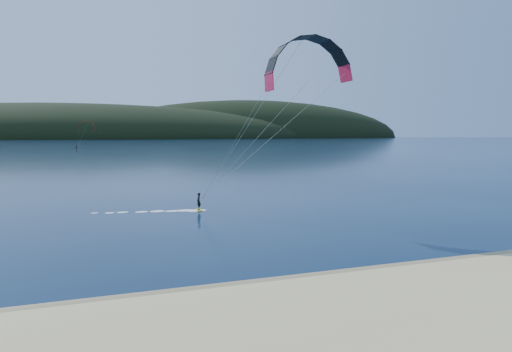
# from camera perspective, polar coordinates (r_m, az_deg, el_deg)

# --- Properties ---
(ground) EXTENTS (1800.00, 1800.00, 0.00)m
(ground) POSITION_cam_1_polar(r_m,az_deg,el_deg) (16.98, -4.24, -20.84)
(ground) COLOR #061631
(ground) RESTS_ON ground
(wet_sand) EXTENTS (220.00, 2.50, 0.10)m
(wet_sand) POSITION_cam_1_polar(r_m,az_deg,el_deg) (20.99, -7.45, -15.41)
(wet_sand) COLOR olive
(wet_sand) RESTS_ON ground
(headland) EXTENTS (1200.00, 310.00, 140.00)m
(headland) POSITION_cam_1_polar(r_m,az_deg,el_deg) (760.07, -18.52, 4.72)
(headland) COLOR black
(headland) RESTS_ON ground
(kitesurfer_near) EXTENTS (23.20, 9.95, 15.58)m
(kitesurfer_near) POSITION_cam_1_polar(r_m,az_deg,el_deg) (38.82, 6.20, 11.72)
(kitesurfer_near) COLOR gold
(kitesurfer_near) RESTS_ON ground
(kitesurfer_far) EXTENTS (9.81, 7.55, 12.79)m
(kitesurfer_far) POSITION_cam_1_polar(r_m,az_deg,el_deg) (217.69, -21.50, 5.78)
(kitesurfer_far) COLOR gold
(kitesurfer_far) RESTS_ON ground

